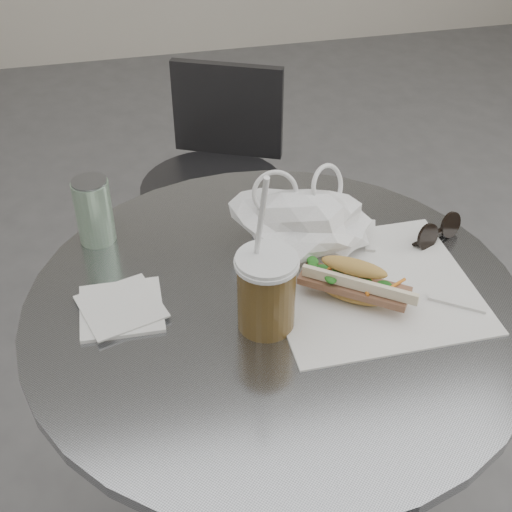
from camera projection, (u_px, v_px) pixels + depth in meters
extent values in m
cylinder|color=slate|center=(272.00, 453.00, 1.30)|extent=(0.08, 0.08, 0.71)
cylinder|color=slate|center=(275.00, 306.00, 1.08)|extent=(0.76, 0.76, 0.02)
cylinder|color=#2B2B2D|center=(219.00, 313.00, 2.13)|extent=(0.34, 0.34, 0.02)
cylinder|color=#2B2B2D|center=(216.00, 257.00, 2.00)|extent=(0.06, 0.06, 0.45)
cylinder|color=#2B2B2D|center=(213.00, 189.00, 1.86)|extent=(0.38, 0.38, 0.02)
cube|color=#2B2B2D|center=(227.00, 110.00, 1.91)|extent=(0.28, 0.15, 0.26)
cube|color=white|center=(370.00, 286.00, 1.10)|extent=(0.31, 0.29, 0.00)
ellipsoid|color=gold|center=(353.00, 294.00, 1.07)|extent=(0.20, 0.18, 0.02)
cube|color=brown|center=(354.00, 286.00, 1.06)|extent=(0.16, 0.14, 0.01)
ellipsoid|color=gold|center=(354.00, 270.00, 1.05)|extent=(0.21, 0.18, 0.04)
cylinder|color=brown|center=(266.00, 295.00, 1.00)|extent=(0.08, 0.08, 0.11)
cylinder|color=white|center=(267.00, 261.00, 0.96)|extent=(0.09, 0.09, 0.01)
cylinder|color=white|center=(259.00, 234.00, 0.94)|extent=(0.02, 0.06, 0.21)
cylinder|color=black|center=(428.00, 237.00, 1.17)|extent=(0.05, 0.03, 0.05)
cylinder|color=black|center=(451.00, 225.00, 1.19)|extent=(0.05, 0.03, 0.05)
cube|color=black|center=(439.00, 234.00, 1.18)|extent=(0.02, 0.01, 0.00)
cube|color=white|center=(121.00, 309.00, 1.06)|extent=(0.12, 0.12, 0.01)
cube|color=white|center=(121.00, 306.00, 1.05)|extent=(0.14, 0.14, 0.00)
cylinder|color=#5A9B64|center=(94.00, 211.00, 1.16)|extent=(0.06, 0.06, 0.11)
cylinder|color=slate|center=(89.00, 181.00, 1.13)|extent=(0.06, 0.06, 0.00)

